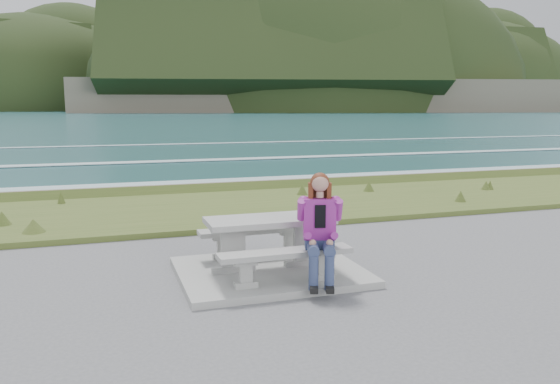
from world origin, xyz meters
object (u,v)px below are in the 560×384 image
Objects in this scene: bench_landward at (285,258)px; seated_woman at (320,244)px; bench_seaward at (256,234)px; picnic_table at (270,229)px.

bench_landward is 1.24× the size of seated_woman.
bench_landward is 1.40m from bench_seaward.
bench_seaward is at bearing 90.00° from picnic_table.
seated_woman is (0.43, -0.83, -0.05)m from picnic_table.
picnic_table is 0.74m from bench_seaward.
picnic_table is at bearing 135.57° from seated_woman.
seated_woman reaches higher than bench_seaward.
bench_landward is (0.00, -0.70, -0.23)m from picnic_table.
seated_woman reaches higher than bench_landward.
seated_woman is at bearing -74.16° from bench_seaward.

